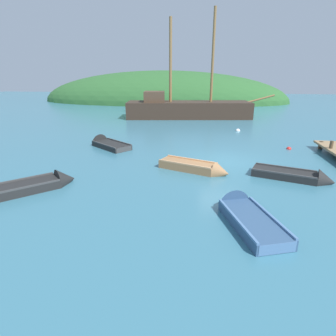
# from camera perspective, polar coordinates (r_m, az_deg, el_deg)

# --- Properties ---
(ground_plane) EXTENTS (120.00, 120.00, 0.00)m
(ground_plane) POSITION_cam_1_polar(r_m,az_deg,el_deg) (15.38, 11.59, 1.29)
(ground_plane) COLOR teal
(shore_hill) EXTENTS (43.94, 18.59, 10.65)m
(shore_hill) POSITION_cam_1_polar(r_m,az_deg,el_deg) (50.91, -1.16, 13.81)
(shore_hill) COLOR #2D602D
(shore_hill) RESTS_ON ground
(sailing_ship) EXTENTS (16.31, 5.62, 11.88)m
(sailing_ship) POSITION_cam_1_polar(r_m,az_deg,el_deg) (31.12, 4.02, 11.71)
(sailing_ship) COLOR #38281E
(sailing_ship) RESTS_ON ground
(rowboat_far) EXTENTS (3.69, 2.18, 0.94)m
(rowboat_far) POSITION_cam_1_polar(r_m,az_deg,el_deg) (13.64, 6.04, -0.07)
(rowboat_far) COLOR #9E7047
(rowboat_far) RESTS_ON ground
(rowboat_outer_left) EXTENTS (3.49, 3.50, 1.10)m
(rowboat_outer_left) POSITION_cam_1_polar(r_m,az_deg,el_deg) (12.75, -26.03, -3.49)
(rowboat_outer_left) COLOR black
(rowboat_outer_left) RESTS_ON ground
(rowboat_center) EXTENTS (3.55, 3.11, 1.21)m
(rowboat_center) POSITION_cam_1_polar(r_m,az_deg,el_deg) (18.89, -12.86, 4.79)
(rowboat_center) COLOR black
(rowboat_center) RESTS_ON ground
(rowboat_portside) EXTENTS (2.26, 3.64, 1.16)m
(rowboat_portside) POSITION_cam_1_polar(r_m,az_deg,el_deg) (9.58, 15.68, -9.53)
(rowboat_portside) COLOR #335175
(rowboat_portside) RESTS_ON ground
(rowboat_outer_right) EXTENTS (3.66, 2.13, 1.04)m
(rowboat_outer_right) POSITION_cam_1_polar(r_m,az_deg,el_deg) (13.85, 25.48, -1.76)
(rowboat_outer_right) COLOR black
(rowboat_outer_right) RESTS_ON ground
(buoy_red) EXTENTS (0.31, 0.31, 0.31)m
(buoy_red) POSITION_cam_1_polar(r_m,az_deg,el_deg) (19.35, 24.01, 3.65)
(buoy_red) COLOR red
(buoy_red) RESTS_ON ground
(buoy_white) EXTENTS (0.40, 0.40, 0.40)m
(buoy_white) POSITION_cam_1_polar(r_m,az_deg,el_deg) (24.29, 14.43, 7.53)
(buoy_white) COLOR white
(buoy_white) RESTS_ON ground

